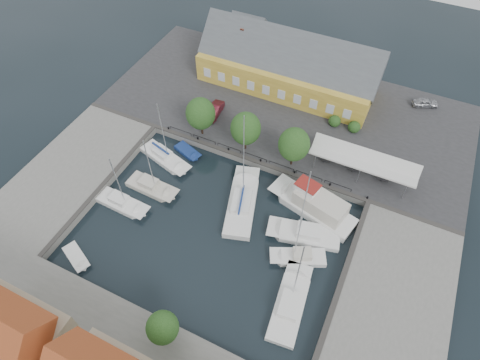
% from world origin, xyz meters
% --- Properties ---
extents(ground, '(140.00, 140.00, 0.00)m').
position_xyz_m(ground, '(0.00, 0.00, 0.00)').
color(ground, black).
rests_on(ground, ground).
extents(north_quay, '(56.00, 26.00, 1.00)m').
position_xyz_m(north_quay, '(0.00, 23.00, 0.50)').
color(north_quay, '#2D2D30').
rests_on(north_quay, ground).
extents(west_quay, '(12.00, 24.00, 1.00)m').
position_xyz_m(west_quay, '(-22.00, -2.00, 0.50)').
color(west_quay, slate).
rests_on(west_quay, ground).
extents(east_quay, '(12.00, 24.00, 1.00)m').
position_xyz_m(east_quay, '(22.00, -2.00, 0.50)').
color(east_quay, slate).
rests_on(east_quay, ground).
extents(quay_edge_fittings, '(56.00, 24.72, 0.40)m').
position_xyz_m(quay_edge_fittings, '(0.02, 4.75, 1.06)').
color(quay_edge_fittings, '#383533').
rests_on(quay_edge_fittings, north_quay).
extents(warehouse, '(28.56, 14.00, 9.55)m').
position_xyz_m(warehouse, '(-2.60, 28.36, 4.43)').
color(warehouse, gold).
rests_on(warehouse, north_quay).
extents(tent_canopy, '(14.00, 4.00, 2.83)m').
position_xyz_m(tent_canopy, '(14.00, 14.50, 3.68)').
color(tent_canopy, silver).
rests_on(tent_canopy, north_quay).
extents(quay_trees, '(18.20, 4.20, 6.30)m').
position_xyz_m(quay_trees, '(-2.00, 12.00, 4.88)').
color(quay_trees, black).
rests_on(quay_trees, north_quay).
extents(car_silver, '(4.26, 2.97, 1.35)m').
position_xyz_m(car_silver, '(19.61, 32.44, 1.67)').
color(car_silver, '#A1A2A8').
rests_on(car_silver, north_quay).
extents(car_red, '(1.99, 4.67, 1.50)m').
position_xyz_m(car_red, '(-9.29, 16.52, 1.75)').
color(car_red, '#52121D').
rests_on(car_red, north_quay).
extents(center_sailboat, '(6.41, 11.62, 15.13)m').
position_xyz_m(center_sailboat, '(1.54, 3.36, 0.36)').
color(center_sailboat, white).
rests_on(center_sailboat, ground).
extents(trawler, '(12.31, 6.40, 5.00)m').
position_xyz_m(trawler, '(10.34, 6.58, 1.02)').
color(trawler, white).
rests_on(trawler, ground).
extents(east_boat_a, '(9.34, 4.85, 12.62)m').
position_xyz_m(east_boat_a, '(10.53, 2.54, 0.26)').
color(east_boat_a, white).
rests_on(east_boat_a, ground).
extents(east_boat_b, '(6.88, 4.71, 9.33)m').
position_xyz_m(east_boat_b, '(10.94, -0.75, 0.26)').
color(east_boat_b, white).
rests_on(east_boat_b, ground).
extents(east_boat_c, '(3.99, 9.80, 12.04)m').
position_xyz_m(east_boat_c, '(11.99, -6.61, 0.26)').
color(east_boat_c, white).
rests_on(east_boat_c, ground).
extents(west_boat_a, '(8.77, 4.60, 11.31)m').
position_xyz_m(west_boat_a, '(-11.87, 5.91, 0.27)').
color(west_boat_a, white).
rests_on(west_boat_a, ground).
extents(west_boat_b, '(7.47, 2.85, 10.16)m').
position_xyz_m(west_boat_b, '(-10.62, 0.61, 0.26)').
color(west_boat_b, beige).
rests_on(west_boat_b, ground).
extents(west_boat_c, '(7.45, 2.66, 10.07)m').
position_xyz_m(west_boat_c, '(-12.56, -3.30, 0.26)').
color(west_boat_c, white).
rests_on(west_boat_c, ground).
extents(launch_sw, '(4.61, 3.29, 0.98)m').
position_xyz_m(launch_sw, '(-12.91, -11.97, 0.09)').
color(launch_sw, white).
rests_on(launch_sw, ground).
extents(launch_nw, '(4.63, 3.05, 0.88)m').
position_xyz_m(launch_nw, '(-9.64, 8.49, 0.09)').
color(launch_nw, navy).
rests_on(launch_nw, ground).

